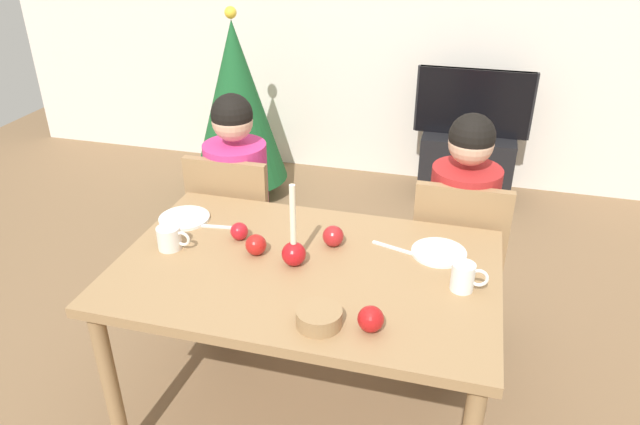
{
  "coord_description": "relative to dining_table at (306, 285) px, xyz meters",
  "views": [
    {
      "loc": [
        0.52,
        -1.74,
        1.95
      ],
      "look_at": [
        0.0,
        0.2,
        0.87
      ],
      "focal_mm": 33.04,
      "sensor_mm": 36.0,
      "label": 1
    }
  ],
  "objects": [
    {
      "name": "apple_by_left_plate",
      "position": [
        -0.21,
        0.03,
        0.12
      ],
      "size": [
        0.08,
        0.08,
        0.08
      ],
      "primitive_type": "sphere",
      "color": "#B41B18",
      "rests_on": "dining_table"
    },
    {
      "name": "mug_right",
      "position": [
        0.56,
        0.0,
        0.13
      ],
      "size": [
        0.13,
        0.08,
        0.1
      ],
      "color": "white",
      "rests_on": "dining_table"
    },
    {
      "name": "ground_plane",
      "position": [
        0.0,
        0.0,
        -0.67
      ],
      "size": [
        7.68,
        7.68,
        0.0
      ],
      "primitive_type": "plane",
      "color": "brown"
    },
    {
      "name": "person_left_child",
      "position": [
        -0.53,
        0.64,
        -0.1
      ],
      "size": [
        0.3,
        0.3,
        1.17
      ],
      "color": "#33384C",
      "rests_on": "ground"
    },
    {
      "name": "apple_by_right_mug",
      "position": [
        0.06,
        0.17,
        0.12
      ],
      "size": [
        0.08,
        0.08,
        0.08
      ],
      "primitive_type": "sphere",
      "color": "#AB1E20",
      "rests_on": "dining_table"
    },
    {
      "name": "mug_left",
      "position": [
        -0.54,
        -0.01,
        0.13
      ],
      "size": [
        0.13,
        0.09,
        0.09
      ],
      "color": "silver",
      "rests_on": "dining_table"
    },
    {
      "name": "bowl_walnuts",
      "position": [
        0.13,
        -0.31,
        0.11
      ],
      "size": [
        0.15,
        0.15,
        0.06
      ],
      "primitive_type": "cylinder",
      "color": "#99754C",
      "rests_on": "dining_table"
    },
    {
      "name": "apple_near_candle",
      "position": [
        0.3,
        -0.3,
        0.13
      ],
      "size": [
        0.08,
        0.08,
        0.08
      ],
      "primitive_type": "sphere",
      "color": "#B31516",
      "rests_on": "dining_table"
    },
    {
      "name": "christmas_tree",
      "position": [
        -1.06,
        1.92,
        0.03
      ],
      "size": [
        0.67,
        0.67,
        1.34
      ],
      "color": "brown",
      "rests_on": "ground"
    },
    {
      "name": "person_right_child",
      "position": [
        0.53,
        0.64,
        -0.1
      ],
      "size": [
        0.3,
        0.3,
        1.17
      ],
      "color": "#33384C",
      "rests_on": "ground"
    },
    {
      "name": "apple_far_edge",
      "position": [
        -0.31,
        0.12,
        0.12
      ],
      "size": [
        0.07,
        0.07,
        0.07
      ],
      "primitive_type": "sphere",
      "color": "red",
      "rests_on": "dining_table"
    },
    {
      "name": "plate_left",
      "position": [
        -0.59,
        0.21,
        0.09
      ],
      "size": [
        0.21,
        0.21,
        0.01
      ],
      "primitive_type": "cylinder",
      "color": "white",
      "rests_on": "dining_table"
    },
    {
      "name": "chair_right",
      "position": [
        0.53,
        0.61,
        -0.15
      ],
      "size": [
        0.4,
        0.4,
        0.9
      ],
      "color": "#99754C",
      "rests_on": "ground"
    },
    {
      "name": "tv_stand",
      "position": [
        0.53,
        2.3,
        -0.43
      ],
      "size": [
        0.64,
        0.4,
        0.48
      ],
      "primitive_type": "cube",
      "color": "black",
      "rests_on": "ground"
    },
    {
      "name": "dining_table",
      "position": [
        0.0,
        0.0,
        0.0
      ],
      "size": [
        1.4,
        0.9,
        0.75
      ],
      "color": "#99754C",
      "rests_on": "ground"
    },
    {
      "name": "tv",
      "position": [
        0.53,
        2.3,
        0.04
      ],
      "size": [
        0.79,
        0.05,
        0.46
      ],
      "color": "black",
      "rests_on": "tv_stand"
    },
    {
      "name": "chair_left",
      "position": [
        -0.53,
        0.61,
        -0.15
      ],
      "size": [
        0.4,
        0.4,
        0.9
      ],
      "color": "#99754C",
      "rests_on": "ground"
    },
    {
      "name": "fork_left",
      "position": [
        -0.43,
        0.18,
        0.09
      ],
      "size": [
        0.18,
        0.04,
        0.01
      ],
      "primitive_type": "cube",
      "rotation": [
        0.0,
        0.0,
        0.12
      ],
      "color": "silver",
      "rests_on": "dining_table"
    },
    {
      "name": "candle_centerpiece",
      "position": [
        -0.05,
        0.0,
        0.15
      ],
      "size": [
        0.09,
        0.09,
        0.33
      ],
      "color": "red",
      "rests_on": "dining_table"
    },
    {
      "name": "plate_right",
      "position": [
        0.47,
        0.21,
        0.09
      ],
      "size": [
        0.21,
        0.21,
        0.01
      ],
      "primitive_type": "cylinder",
      "color": "white",
      "rests_on": "dining_table"
    },
    {
      "name": "fork_right",
      "position": [
        0.29,
        0.2,
        0.09
      ],
      "size": [
        0.18,
        0.06,
        0.01
      ],
      "primitive_type": "cube",
      "rotation": [
        0.0,
        0.0,
        -0.29
      ],
      "color": "silver",
      "rests_on": "dining_table"
    },
    {
      "name": "back_wall",
      "position": [
        0.0,
        2.6,
        0.63
      ],
      "size": [
        6.4,
        0.1,
        2.6
      ],
      "primitive_type": "cube",
      "color": "silver",
      "rests_on": "ground"
    }
  ]
}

